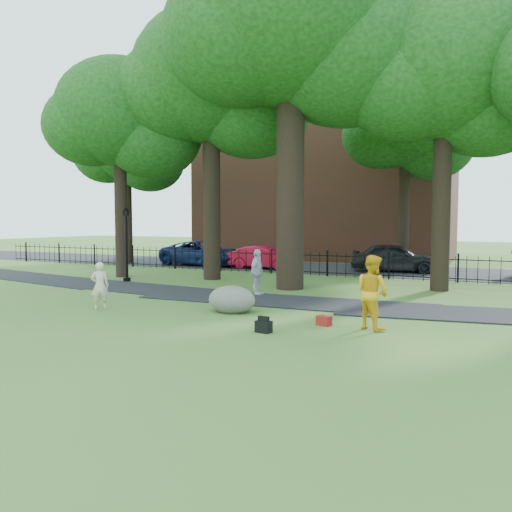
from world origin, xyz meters
The scene contains 17 objects.
ground centered at (0.00, 0.00, 0.00)m, with size 120.00×120.00×0.00m, color #325B1F.
footpath centered at (1.00, 3.90, 0.00)m, with size 36.00×2.60×0.03m, color black.
street centered at (0.00, 16.00, 0.00)m, with size 80.00×7.00×0.02m, color black.
iron_fence centered at (0.00, 12.00, 0.60)m, with size 44.00×0.04×1.20m.
brick_building centered at (-4.00, 24.00, 6.00)m, with size 18.00×8.00×12.00m, color brown.
big_tree centered at (0.13, 7.09, 10.14)m, with size 10.08×8.61×14.37m.
tree_row centered at (0.52, 8.40, 8.15)m, with size 26.82×7.96×12.42m.
woman centered at (-3.58, 0.11, 0.74)m, with size 0.54×0.35×1.47m, color beige.
man centered at (4.63, 0.88, 0.94)m, with size 0.91×0.71×1.88m, color gold.
pedestrian centered at (-0.48, 4.92, 0.85)m, with size 0.99×0.41×1.69m, color #BABABF.
boulder centered at (0.32, 1.44, 0.43)m, with size 1.46×1.10×0.86m, color #6F685D.
lamppost centered at (-7.42, 5.96, 1.64)m, with size 0.33×0.33×3.35m.
backpack centered at (2.32, -0.65, 0.14)m, with size 0.38×0.24×0.29m, color black.
red_bag centered at (3.41, 0.77, 0.13)m, with size 0.37×0.23×0.25m, color maroon.
red_sedan centered at (-4.47, 14.21, 0.65)m, with size 1.39×3.97×1.31m, color #B80E28.
navy_van centered at (-8.65, 14.42, 0.75)m, with size 2.50×5.42×1.51m, color #0E1B48.
grey_car centered at (2.67, 15.50, 0.78)m, with size 1.83×4.56×1.55m, color black.
Camera 1 is at (7.31, -11.62, 2.73)m, focal length 35.00 mm.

